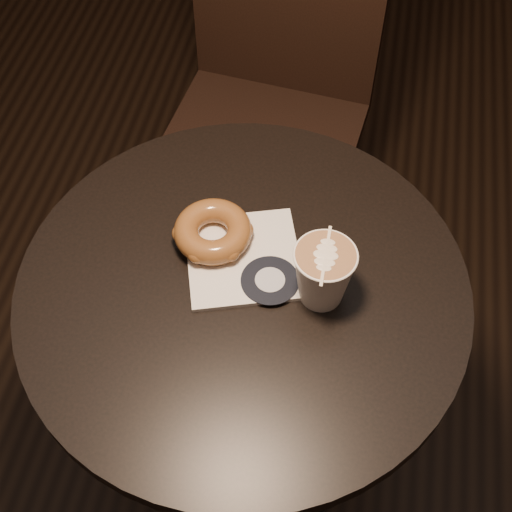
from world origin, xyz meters
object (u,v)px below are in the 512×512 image
Objects in this scene: doughnut at (213,231)px; latte_cup at (323,275)px; cafe_table at (245,346)px; chair at (274,74)px; pastry_bag at (243,258)px.

latte_cup is (0.18, -0.07, 0.02)m from doughnut.
latte_cup is (0.12, 0.00, 0.25)m from cafe_table.
latte_cup is at bearing 1.14° from cafe_table.
pastry_bag is at bearing -78.36° from chair.
pastry_bag is 1.41× the size of doughnut.
chair is 8.75× the size of doughnut.
pastry_bag is 1.69× the size of latte_cup.
pastry_bag is at bearing 161.75° from latte_cup.
doughnut is at bearing 131.43° from cafe_table.
chair is at bearing 95.33° from cafe_table.
doughnut is (-0.06, 0.07, 0.23)m from cafe_table.
chair is (-0.06, 0.66, 0.05)m from cafe_table.
chair is at bearing 90.01° from doughnut.
pastry_bag is at bearing -25.05° from doughnut.
pastry_bag is at bearing 99.92° from cafe_table.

